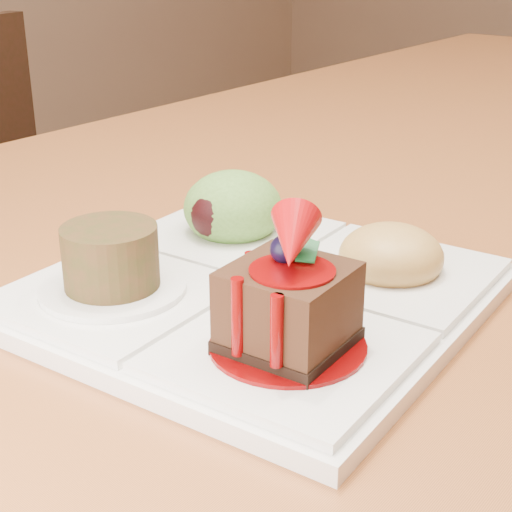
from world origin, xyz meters
The scene contains 2 objects.
chair_left centered at (-0.95, -0.16, 0.47)m, with size 0.43×0.43×0.84m.
sampler_plate centered at (0.00, -0.60, 0.77)m, with size 0.29×0.29×0.11m.
Camera 1 is at (0.29, -0.98, 0.98)m, focal length 55.00 mm.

